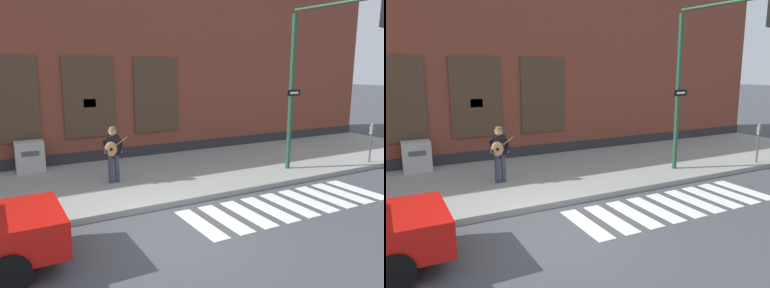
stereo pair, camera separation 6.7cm
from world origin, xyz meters
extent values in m
plane|color=#424449|center=(0.00, 0.00, 0.00)|extent=(160.00, 160.00, 0.00)
cube|color=gray|center=(0.00, 4.08, 0.08)|extent=(28.00, 5.37, 0.16)
cube|color=brown|center=(0.00, 8.77, 3.80)|extent=(28.00, 4.00, 7.61)
cube|color=#28282B|center=(0.00, 6.75, 0.28)|extent=(28.00, 0.04, 0.55)
cube|color=#473323|center=(-2.61, 6.74, 2.53)|extent=(1.83, 0.06, 2.87)
cube|color=black|center=(-2.61, 6.73, 2.53)|extent=(1.71, 0.03, 2.75)
cube|color=#473323|center=(0.00, 6.74, 2.53)|extent=(1.83, 0.06, 2.87)
cube|color=black|center=(0.00, 6.73, 2.53)|extent=(1.71, 0.03, 2.75)
cube|color=#473323|center=(2.61, 6.74, 2.53)|extent=(1.83, 0.06, 2.87)
cube|color=black|center=(2.61, 6.73, 2.53)|extent=(1.71, 0.03, 2.75)
cube|color=yellow|center=(0.00, 6.72, 2.33)|extent=(0.44, 0.02, 0.30)
cube|color=silver|center=(0.83, 0.10, 0.01)|extent=(0.42, 1.90, 0.01)
cube|color=silver|center=(1.50, 0.10, 0.01)|extent=(0.42, 1.90, 0.01)
cube|color=silver|center=(2.17, 0.10, 0.01)|extent=(0.42, 1.90, 0.01)
cube|color=silver|center=(2.84, 0.10, 0.01)|extent=(0.42, 1.90, 0.01)
cube|color=silver|center=(3.51, 0.10, 0.01)|extent=(0.42, 1.90, 0.01)
cube|color=silver|center=(4.18, 0.10, 0.01)|extent=(0.42, 1.90, 0.01)
cube|color=silver|center=(4.85, 0.10, 0.01)|extent=(0.42, 1.90, 0.01)
cube|color=silver|center=(5.52, 0.10, 0.01)|extent=(0.42, 1.90, 0.01)
cube|color=silver|center=(6.19, 0.10, 0.01)|extent=(0.42, 1.90, 0.01)
cube|color=silver|center=(-2.23, 0.67, 0.74)|extent=(0.06, 0.24, 0.12)
cube|color=silver|center=(-2.23, -0.47, 0.74)|extent=(0.06, 0.24, 0.12)
cylinder|color=black|center=(-3.15, 0.97, 0.33)|extent=(0.66, 0.24, 0.66)
cylinder|color=black|center=(-3.15, -0.78, 0.33)|extent=(0.66, 0.24, 0.66)
cylinder|color=#33384C|center=(0.02, 3.76, 0.58)|extent=(0.15, 0.15, 0.85)
cylinder|color=#33384C|center=(-0.16, 3.77, 0.58)|extent=(0.15, 0.15, 0.85)
cube|color=black|center=(-0.07, 3.78, 1.30)|extent=(0.41, 0.28, 0.57)
sphere|color=tan|center=(-0.07, 3.78, 1.69)|extent=(0.22, 0.22, 0.22)
cylinder|color=olive|center=(-0.07, 3.78, 1.76)|extent=(0.28, 0.28, 0.02)
cylinder|color=olive|center=(-0.07, 3.78, 1.81)|extent=(0.18, 0.18, 0.09)
cylinder|color=black|center=(0.15, 3.64, 1.26)|extent=(0.18, 0.52, 0.39)
cylinder|color=black|center=(-0.33, 3.72, 1.26)|extent=(0.18, 0.52, 0.39)
ellipsoid|color=#B77F4C|center=(-0.18, 3.61, 1.23)|extent=(0.38, 0.18, 0.44)
cylinder|color=black|center=(-0.19, 3.55, 1.23)|extent=(0.09, 0.03, 0.09)
cylinder|color=brown|center=(0.07, 3.55, 1.41)|extent=(0.47, 0.12, 0.34)
cylinder|color=#1E472D|center=(5.70, 2.54, 2.72)|extent=(0.15, 0.15, 5.12)
cylinder|color=#1E472D|center=(5.89, 0.88, 5.38)|extent=(0.48, 3.34, 0.09)
cube|color=black|center=(5.71, 2.43, 2.76)|extent=(0.60, 0.10, 0.20)
cube|color=white|center=(5.71, 2.41, 2.76)|extent=(0.40, 0.06, 0.07)
cylinder|color=#47474C|center=(8.96, 1.76, 0.68)|extent=(0.06, 0.06, 1.05)
cube|color=slate|center=(8.96, 1.76, 1.36)|extent=(0.13, 0.10, 0.30)
sphere|color=slate|center=(8.96, 1.76, 1.54)|extent=(0.11, 0.11, 0.11)
cube|color=red|center=(8.96, 1.70, 1.31)|extent=(0.09, 0.01, 0.07)
cube|color=#ADADA8|center=(-2.16, 6.32, 0.67)|extent=(0.90, 0.59, 1.03)
cube|color=#4C4C4C|center=(-2.16, 6.01, 0.83)|extent=(0.54, 0.02, 0.16)
camera|label=1|loc=(-3.20, -6.92, 3.48)|focal=35.00mm
camera|label=2|loc=(-3.14, -6.95, 3.48)|focal=35.00mm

